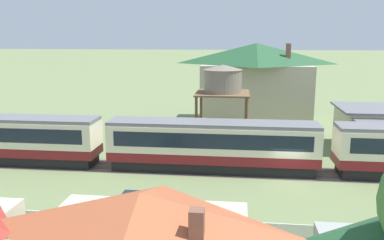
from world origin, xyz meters
name	(u,v)px	position (x,y,z in m)	size (l,w,h in m)	color
ground_plane	(288,180)	(0.00, 0.00, 0.00)	(600.00, 600.00, 0.00)	#707F51
passenger_train	(215,144)	(-5.91, 1.79, 2.34)	(55.23, 3.17, 4.21)	maroon
railway_track	(222,170)	(-5.29, 1.79, 0.01)	(100.89, 3.60, 0.04)	#665B51
station_house_dark_green_roof	(255,82)	(-2.02, 21.73, 5.30)	(14.54, 10.37, 10.28)	#BCB293
water_tower	(223,81)	(-5.68, 9.25, 6.73)	(5.29, 5.29, 8.40)	brown
picket_fence_front	(85,222)	(-12.81, -9.93, 0.53)	(43.47, 0.06, 1.05)	white
parked_car_grey	(138,204)	(-10.28, -7.25, 0.59)	(4.02, 1.80, 1.24)	gray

